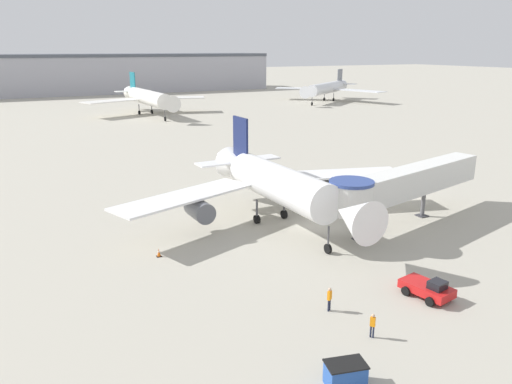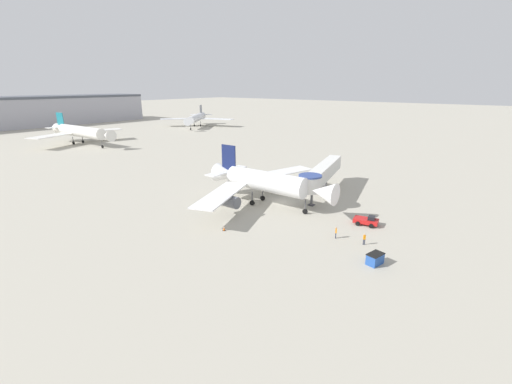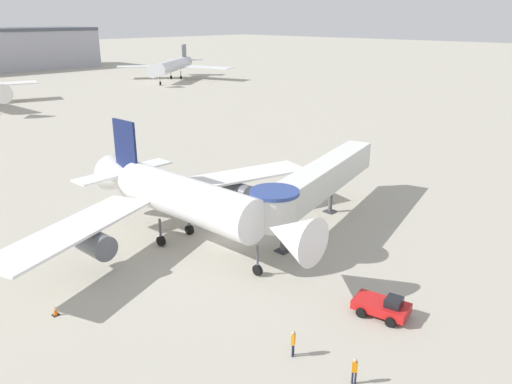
{
  "view_description": "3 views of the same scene",
  "coord_description": "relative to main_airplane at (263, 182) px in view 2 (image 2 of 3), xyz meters",
  "views": [
    {
      "loc": [
        -27.02,
        -40.73,
        17.72
      ],
      "look_at": [
        -5.96,
        1.04,
        4.19
      ],
      "focal_mm": 35.0,
      "sensor_mm": 36.0,
      "label": 1
    },
    {
      "loc": [
        -51.08,
        -33.98,
        21.26
      ],
      "look_at": [
        -7.76,
        0.04,
        3.93
      ],
      "focal_mm": 24.0,
      "sensor_mm": 36.0,
      "label": 2
    },
    {
      "loc": [
        -28.11,
        -30.98,
        19.44
      ],
      "look_at": [
        1.37,
        -2.65,
        5.04
      ],
      "focal_mm": 35.0,
      "sensor_mm": 36.0,
      "label": 3
    }
  ],
  "objects": [
    {
      "name": "jet_bridge",
      "position": [
        11.04,
        -5.9,
        0.16
      ],
      "size": [
        22.6,
        8.22,
        6.16
      ],
      "rotation": [
        0.0,
        0.0,
        0.24
      ],
      "color": "silver",
      "rests_on": "ground_plane"
    },
    {
      "name": "service_container_blue",
      "position": [
        -9.3,
        -24.3,
        -3.61
      ],
      "size": [
        2.46,
        1.86,
        1.41
      ],
      "rotation": [
        0.0,
        0.0,
        -0.23
      ],
      "color": "#234C9E",
      "rests_on": "ground_plane"
    },
    {
      "name": "background_jet_teal_tail",
      "position": [
        11.36,
        92.95,
        0.5
      ],
      "size": [
        35.01,
        36.85,
        10.99
      ],
      "rotation": [
        0.0,
        0.0,
        0.05
      ],
      "color": "white",
      "rests_on": "ground_plane"
    },
    {
      "name": "main_airplane",
      "position": [
        0.0,
        0.0,
        0.0
      ],
      "size": [
        34.08,
        25.41,
        10.24
      ],
      "rotation": [
        0.0,
        0.0,
        0.04
      ],
      "color": "white",
      "rests_on": "ground_plane"
    },
    {
      "name": "traffic_cone_starboard_wing",
      "position": [
        13.49,
        -1.05,
        -4.03
      ],
      "size": [
        0.36,
        0.36,
        0.61
      ],
      "color": "black",
      "rests_on": "ground_plane"
    },
    {
      "name": "terminal_building",
      "position": [
        15.44,
        172.91,
        3.42
      ],
      "size": [
        136.3,
        25.53,
        15.44
      ],
      "color": "#A8A8B2",
      "rests_on": "ground_plane"
    },
    {
      "name": "ground_plane",
      "position": [
        2.97,
        -2.09,
        -4.32
      ],
      "size": [
        800.0,
        800.0,
        0.0
      ],
      "primitive_type": "plane",
      "color": "#A8A393"
    },
    {
      "name": "ground_crew_wing_walker",
      "position": [
        -5.4,
        -17.2,
        -3.3
      ],
      "size": [
        0.39,
        0.32,
        1.76
      ],
      "rotation": [
        0.0,
        0.0,
        0.44
      ],
      "color": "#1E2338",
      "rests_on": "ground_plane"
    },
    {
      "name": "ground_crew_marshaller",
      "position": [
        -4.91,
        -21.21,
        -3.36
      ],
      "size": [
        0.33,
        0.37,
        1.66
      ],
      "rotation": [
        0.0,
        0.0,
        2.17
      ],
      "color": "#1E2338",
      "rests_on": "ground_plane"
    },
    {
      "name": "traffic_cone_port_wing",
      "position": [
        -13.38,
        -2.59,
        -3.97
      ],
      "size": [
        0.44,
        0.44,
        0.73
      ],
      "color": "black",
      "rests_on": "ground_plane"
    },
    {
      "name": "pushback_tug_red",
      "position": [
        2.24,
        -18.8,
        -3.61
      ],
      "size": [
        2.8,
        4.02,
        1.56
      ],
      "rotation": [
        0.0,
        0.0,
        0.18
      ],
      "color": "red",
      "rests_on": "ground_plane"
    },
    {
      "name": "background_jet_gray_tail",
      "position": [
        75.4,
        100.68,
        0.27
      ],
      "size": [
        33.17,
        34.21,
        10.45
      ],
      "rotation": [
        0.0,
        0.0,
        -0.95
      ],
      "color": "silver",
      "rests_on": "ground_plane"
    }
  ]
}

